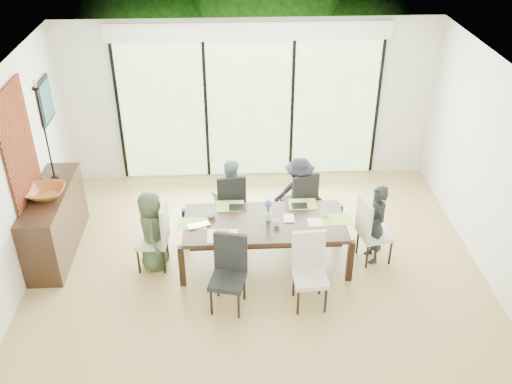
{
  "coord_description": "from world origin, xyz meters",
  "views": [
    {
      "loc": [
        -0.32,
        -6.14,
        4.87
      ],
      "look_at": [
        0.0,
        0.25,
        1.0
      ],
      "focal_mm": 40.0,
      "sensor_mm": 36.0,
      "label": 1
    }
  ],
  "objects_px": {
    "person_far_left": "(230,196)",
    "sideboard": "(55,222)",
    "bowl": "(45,192)",
    "cup_b": "(277,223)",
    "chair_left_end": "(151,236)",
    "person_far_right": "(299,194)",
    "chair_near_right": "(310,273)",
    "person_left_end": "(152,231)",
    "chair_far_left": "(230,200)",
    "cup_a": "(211,214)",
    "cup_c": "(324,213)",
    "table_top": "(265,223)",
    "laptop": "(200,227)",
    "chair_near_left": "(227,276)",
    "chair_far_right": "(298,198)",
    "chair_right_end": "(376,229)",
    "vase": "(268,216)",
    "person_right_end": "(375,224)"
  },
  "relations": [
    {
      "from": "chair_right_end",
      "to": "chair_near_left",
      "type": "distance_m",
      "value": 2.18
    },
    {
      "from": "cup_c",
      "to": "chair_near_left",
      "type": "bearing_deg",
      "value": -143.27
    },
    {
      "from": "table_top",
      "to": "person_left_end",
      "type": "height_order",
      "value": "person_left_end"
    },
    {
      "from": "chair_left_end",
      "to": "person_left_end",
      "type": "xyz_separation_m",
      "value": [
        0.02,
        0.0,
        0.08
      ]
    },
    {
      "from": "chair_near_right",
      "to": "cup_c",
      "type": "bearing_deg",
      "value": 69.67
    },
    {
      "from": "chair_left_end",
      "to": "sideboard",
      "type": "bearing_deg",
      "value": -104.65
    },
    {
      "from": "chair_left_end",
      "to": "chair_near_left",
      "type": "height_order",
      "value": "same"
    },
    {
      "from": "person_far_right",
      "to": "chair_right_end",
      "type": "bearing_deg",
      "value": 145.08
    },
    {
      "from": "person_left_end",
      "to": "table_top",
      "type": "bearing_deg",
      "value": -94.92
    },
    {
      "from": "chair_left_end",
      "to": "person_far_right",
      "type": "distance_m",
      "value": 2.21
    },
    {
      "from": "table_top",
      "to": "cup_a",
      "type": "bearing_deg",
      "value": 167.91
    },
    {
      "from": "laptop",
      "to": "sideboard",
      "type": "height_order",
      "value": "sideboard"
    },
    {
      "from": "chair_far_right",
      "to": "sideboard",
      "type": "bearing_deg",
      "value": -13.87
    },
    {
      "from": "person_far_left",
      "to": "cup_b",
      "type": "relative_size",
      "value": 12.9
    },
    {
      "from": "person_left_end",
      "to": "cup_b",
      "type": "xyz_separation_m",
      "value": [
        1.63,
        -0.1,
        0.13
      ]
    },
    {
      "from": "person_right_end",
      "to": "laptop",
      "type": "xyz_separation_m",
      "value": [
        -2.33,
        -0.1,
        0.1
      ]
    },
    {
      "from": "person_left_end",
      "to": "person_far_left",
      "type": "distance_m",
      "value": 1.32
    },
    {
      "from": "chair_left_end",
      "to": "cup_c",
      "type": "relative_size",
      "value": 8.87
    },
    {
      "from": "table_top",
      "to": "laptop",
      "type": "height_order",
      "value": "laptop"
    },
    {
      "from": "chair_near_left",
      "to": "cup_a",
      "type": "distance_m",
      "value": 1.06
    },
    {
      "from": "chair_left_end",
      "to": "person_right_end",
      "type": "distance_m",
      "value": 2.98
    },
    {
      "from": "chair_far_right",
      "to": "laptop",
      "type": "height_order",
      "value": "chair_far_right"
    },
    {
      "from": "vase",
      "to": "bowl",
      "type": "bearing_deg",
      "value": 174.64
    },
    {
      "from": "chair_right_end",
      "to": "person_right_end",
      "type": "bearing_deg",
      "value": 79.3
    },
    {
      "from": "bowl",
      "to": "person_far_right",
      "type": "bearing_deg",
      "value": 8.44
    },
    {
      "from": "person_far_left",
      "to": "cup_c",
      "type": "xyz_separation_m",
      "value": [
        1.25,
        -0.73,
        0.14
      ]
    },
    {
      "from": "chair_near_left",
      "to": "sideboard",
      "type": "relative_size",
      "value": 0.58
    },
    {
      "from": "chair_right_end",
      "to": "person_far_left",
      "type": "relative_size",
      "value": 0.85
    },
    {
      "from": "chair_left_end",
      "to": "cup_b",
      "type": "xyz_separation_m",
      "value": [
        1.65,
        -0.1,
        0.22
      ]
    },
    {
      "from": "sideboard",
      "to": "person_far_right",
      "type": "bearing_deg",
      "value": 6.79
    },
    {
      "from": "chair_right_end",
      "to": "person_right_end",
      "type": "distance_m",
      "value": 0.09
    },
    {
      "from": "chair_right_end",
      "to": "person_far_left",
      "type": "bearing_deg",
      "value": 56.24
    },
    {
      "from": "cup_a",
      "to": "cup_b",
      "type": "height_order",
      "value": "cup_a"
    },
    {
      "from": "chair_near_left",
      "to": "laptop",
      "type": "relative_size",
      "value": 3.33
    },
    {
      "from": "person_far_left",
      "to": "cup_a",
      "type": "xyz_separation_m",
      "value": [
        -0.25,
        -0.68,
        0.14
      ]
    },
    {
      "from": "person_far_left",
      "to": "sideboard",
      "type": "height_order",
      "value": "person_far_left"
    },
    {
      "from": "table_top",
      "to": "person_right_end",
      "type": "relative_size",
      "value": 1.86
    },
    {
      "from": "chair_near_right",
      "to": "vase",
      "type": "height_order",
      "value": "chair_near_right"
    },
    {
      "from": "laptop",
      "to": "bowl",
      "type": "relative_size",
      "value": 0.59
    },
    {
      "from": "chair_far_right",
      "to": "person_right_end",
      "type": "relative_size",
      "value": 0.85
    },
    {
      "from": "bowl",
      "to": "cup_b",
      "type": "bearing_deg",
      "value": -8.0
    },
    {
      "from": "chair_far_left",
      "to": "bowl",
      "type": "bearing_deg",
      "value": 4.97
    },
    {
      "from": "person_far_left",
      "to": "vase",
      "type": "height_order",
      "value": "person_far_left"
    },
    {
      "from": "cup_b",
      "to": "table_top",
      "type": "bearing_deg",
      "value": 146.31
    },
    {
      "from": "vase",
      "to": "cup_b",
      "type": "height_order",
      "value": "vase"
    },
    {
      "from": "chair_far_left",
      "to": "cup_a",
      "type": "relative_size",
      "value": 8.87
    },
    {
      "from": "person_right_end",
      "to": "person_far_right",
      "type": "height_order",
      "value": "same"
    },
    {
      "from": "chair_right_end",
      "to": "person_left_end",
      "type": "distance_m",
      "value": 2.98
    },
    {
      "from": "chair_near_right",
      "to": "person_left_end",
      "type": "height_order",
      "value": "person_left_end"
    },
    {
      "from": "chair_far_left",
      "to": "person_far_right",
      "type": "relative_size",
      "value": 0.85
    }
  ]
}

